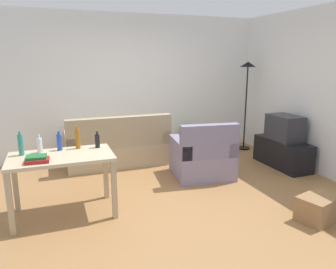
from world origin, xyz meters
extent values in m
cube|color=#9E7042|center=(0.00, 0.00, -0.01)|extent=(5.20, 4.40, 0.02)
cube|color=white|center=(0.00, 2.20, 1.35)|extent=(5.20, 0.10, 2.70)
cube|color=silver|center=(2.60, 0.00, 1.35)|extent=(0.10, 4.40, 2.70)
cube|color=tan|center=(-0.46, 1.65, 0.20)|extent=(1.79, 0.84, 0.40)
cube|color=tan|center=(-0.46, 1.31, 0.66)|extent=(1.79, 0.16, 0.52)
cube|color=tan|center=(0.36, 1.65, 0.51)|extent=(0.16, 0.84, 0.22)
cube|color=tan|center=(-1.28, 1.65, 0.51)|extent=(0.16, 0.84, 0.22)
cube|color=black|center=(2.25, 0.46, 0.24)|extent=(0.44, 1.10, 0.48)
cube|color=#2D2D33|center=(2.25, 0.46, 0.70)|extent=(0.40, 0.60, 0.44)
cube|color=black|center=(2.46, 0.46, 0.70)|extent=(0.01, 0.52, 0.36)
cylinder|color=black|center=(2.25, 1.68, 0.01)|extent=(0.26, 0.26, 0.03)
cylinder|color=black|center=(2.25, 1.68, 0.87)|extent=(0.03, 0.03, 1.68)
cone|color=black|center=(2.25, 1.68, 1.76)|extent=(0.32, 0.32, 0.10)
cube|color=#C6B28E|center=(-1.47, -0.09, 0.74)|extent=(1.20, 0.71, 0.04)
cube|color=tan|center=(-2.03, -0.40, 0.36)|extent=(0.06, 0.06, 0.72)
cube|color=tan|center=(-0.91, -0.40, 0.36)|extent=(0.06, 0.06, 0.72)
cube|color=tan|center=(-2.03, 0.22, 0.36)|extent=(0.06, 0.06, 0.72)
cube|color=tan|center=(-0.91, 0.22, 0.36)|extent=(0.06, 0.06, 0.72)
cylinder|color=brown|center=(1.05, 1.90, 0.11)|extent=(0.24, 0.24, 0.22)
sphere|color=#2D6B28|center=(1.05, 1.90, 0.39)|extent=(0.36, 0.36, 0.36)
cube|color=gray|center=(0.70, 0.55, 0.20)|extent=(1.00, 0.95, 0.40)
cube|color=slate|center=(0.66, 0.21, 0.66)|extent=(0.91, 0.28, 0.52)
cube|color=gray|center=(1.07, 0.50, 0.51)|extent=(0.27, 0.85, 0.22)
cube|color=gray|center=(0.34, 0.59, 0.51)|extent=(0.27, 0.85, 0.22)
cube|color=olive|center=(1.33, -1.29, 0.15)|extent=(0.55, 0.46, 0.30)
cylinder|color=teal|center=(-1.91, 0.07, 0.88)|extent=(0.06, 0.06, 0.25)
cylinder|color=teal|center=(-1.91, 0.07, 1.03)|extent=(0.03, 0.03, 0.04)
cylinder|color=silver|center=(-1.70, 0.11, 0.85)|extent=(0.06, 0.06, 0.18)
cylinder|color=silver|center=(-1.70, 0.11, 0.96)|extent=(0.03, 0.03, 0.04)
cylinder|color=#2347A3|center=(-1.47, 0.14, 0.86)|extent=(0.06, 0.06, 0.20)
cylinder|color=#2347A3|center=(-1.47, 0.14, 0.98)|extent=(0.03, 0.03, 0.04)
cylinder|color=#9E6019|center=(-1.25, 0.14, 0.88)|extent=(0.06, 0.06, 0.25)
cylinder|color=#9E6019|center=(-1.25, 0.14, 1.03)|extent=(0.03, 0.03, 0.04)
cylinder|color=black|center=(-1.01, 0.10, 0.85)|extent=(0.06, 0.06, 0.17)
cylinder|color=black|center=(-1.01, 0.10, 0.95)|extent=(0.03, 0.03, 0.04)
cube|color=maroon|center=(-1.73, -0.28, 0.78)|extent=(0.26, 0.19, 0.04)
cube|color=#236B33|center=(-1.74, -0.26, 0.82)|extent=(0.23, 0.18, 0.03)
camera|label=1|loc=(-1.54, -3.95, 1.88)|focal=34.33mm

